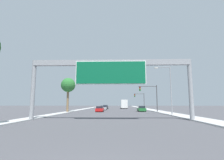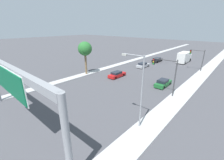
% 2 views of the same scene
% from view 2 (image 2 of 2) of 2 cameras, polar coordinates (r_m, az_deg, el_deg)
% --- Properties ---
extents(sidewalk_right, '(3.00, 120.00, 0.15)m').
position_cam_2_polar(sidewalk_right, '(48.00, 32.33, 3.14)').
color(sidewalk_right, '#AFAFAF').
rests_on(sidewalk_right, ground).
extents(median_strip_left, '(2.00, 120.00, 0.15)m').
position_cam_2_polar(median_strip_left, '(55.47, 9.57, 7.89)').
color(median_strip_left, '#AFAFAF').
rests_on(median_strip_left, ground).
extents(sign_gantry, '(20.44, 0.73, 7.62)m').
position_cam_2_polar(sign_gantry, '(19.06, -34.03, -0.12)').
color(sign_gantry, gray).
rests_on(sign_gantry, ground).
extents(car_near_left, '(1.78, 4.67, 1.36)m').
position_cam_2_polar(car_near_left, '(35.24, 1.89, 2.13)').
color(car_near_left, red).
rests_on(car_near_left, ground).
extents(car_near_center, '(1.81, 4.50, 1.42)m').
position_cam_2_polar(car_near_center, '(31.62, 18.85, -1.07)').
color(car_near_center, '#1E662D').
rests_on(car_near_center, ground).
extents(car_far_right, '(1.89, 4.61, 1.37)m').
position_cam_2_polar(car_far_right, '(44.69, 11.69, 5.59)').
color(car_far_right, '#A5A8AD').
rests_on(car_far_right, ground).
extents(car_mid_left, '(1.79, 4.54, 1.46)m').
position_cam_2_polar(car_mid_left, '(52.70, 16.81, 7.37)').
color(car_mid_left, black).
rests_on(car_mid_left, ground).
extents(truck_box_primary, '(2.42, 8.05, 3.45)m').
position_cam_2_polar(truck_box_primary, '(54.73, 25.84, 7.81)').
color(truck_box_primary, white).
rests_on(truck_box_primary, ground).
extents(traffic_light_near_intersection, '(4.43, 0.32, 6.42)m').
position_cam_2_polar(traffic_light_near_intersection, '(26.73, 20.38, 3.23)').
color(traffic_light_near_intersection, '#3D3D3F').
rests_on(traffic_light_near_intersection, ground).
extents(traffic_light_mid_block, '(3.64, 0.32, 5.69)m').
position_cam_2_polar(traffic_light_mid_block, '(45.66, 30.07, 7.70)').
color(traffic_light_mid_block, '#3D3D3F').
rests_on(traffic_light_mid_block, ground).
extents(palm_tree_background, '(3.31, 3.31, 8.00)m').
position_cam_2_polar(palm_tree_background, '(36.72, -10.26, 11.47)').
color(palm_tree_background, brown).
rests_on(palm_tree_background, ground).
extents(street_lamp_right, '(2.88, 0.28, 8.67)m').
position_cam_2_polar(street_lamp_right, '(16.75, 10.31, -2.46)').
color(street_lamp_right, gray).
rests_on(street_lamp_right, ground).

